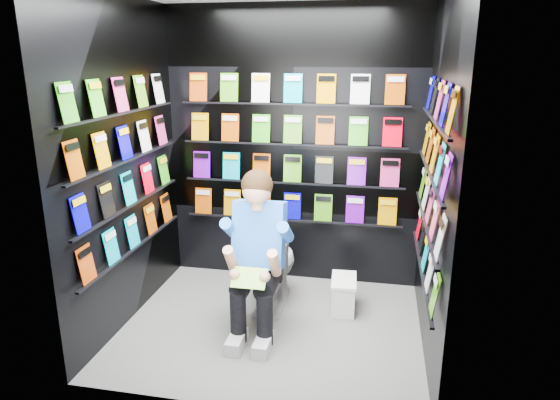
# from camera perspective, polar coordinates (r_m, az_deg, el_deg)

# --- Properties ---
(floor) EXTENTS (2.40, 2.40, 0.00)m
(floor) POSITION_cam_1_polar(r_m,az_deg,el_deg) (4.23, -0.99, -14.28)
(floor) COLOR slate
(floor) RESTS_ON ground
(wall_back) EXTENTS (2.40, 0.04, 2.60)m
(wall_back) POSITION_cam_1_polar(r_m,az_deg,el_deg) (4.70, 1.52, 5.84)
(wall_back) COLOR black
(wall_back) RESTS_ON floor
(wall_front) EXTENTS (2.40, 0.04, 2.60)m
(wall_front) POSITION_cam_1_polar(r_m,az_deg,el_deg) (2.81, -5.44, -1.46)
(wall_front) COLOR black
(wall_front) RESTS_ON floor
(wall_left) EXTENTS (0.04, 2.00, 2.60)m
(wall_left) POSITION_cam_1_polar(r_m,az_deg,el_deg) (4.16, -17.49, 3.71)
(wall_left) COLOR black
(wall_left) RESTS_ON floor
(wall_right) EXTENTS (0.04, 2.00, 2.60)m
(wall_right) POSITION_cam_1_polar(r_m,az_deg,el_deg) (3.68, 17.48, 2.15)
(wall_right) COLOR black
(wall_right) RESTS_ON floor
(comics_back) EXTENTS (2.10, 0.06, 1.37)m
(comics_back) POSITION_cam_1_polar(r_m,az_deg,el_deg) (4.67, 1.45, 5.84)
(comics_back) COLOR #BB4A07
(comics_back) RESTS_ON wall_back
(comics_left) EXTENTS (0.06, 1.70, 1.37)m
(comics_left) POSITION_cam_1_polar(r_m,az_deg,el_deg) (4.15, -17.13, 3.77)
(comics_left) COLOR #BB4A07
(comics_left) RESTS_ON wall_left
(comics_right) EXTENTS (0.06, 1.70, 1.37)m
(comics_right) POSITION_cam_1_polar(r_m,az_deg,el_deg) (3.68, 17.02, 2.25)
(comics_right) COLOR #BB4A07
(comics_right) RESTS_ON wall_right
(toilet) EXTENTS (0.42, 0.75, 0.73)m
(toilet) POSITION_cam_1_polar(r_m,az_deg,el_deg) (4.43, -1.07, -7.45)
(toilet) COLOR white
(toilet) RESTS_ON floor
(longbox) EXTENTS (0.21, 0.36, 0.26)m
(longbox) POSITION_cam_1_polar(r_m,az_deg,el_deg) (4.46, 7.25, -10.78)
(longbox) COLOR white
(longbox) RESTS_ON floor
(longbox_lid) EXTENTS (0.23, 0.38, 0.03)m
(longbox_lid) POSITION_cam_1_polar(r_m,az_deg,el_deg) (4.40, 7.32, -9.09)
(longbox_lid) COLOR white
(longbox_lid) RESTS_ON longbox
(reader) EXTENTS (0.54, 0.79, 1.45)m
(reader) POSITION_cam_1_polar(r_m,az_deg,el_deg) (3.94, -2.29, -4.08)
(reader) COLOR blue
(reader) RESTS_ON toilet
(held_comic) EXTENTS (0.26, 0.15, 0.11)m
(held_comic) POSITION_cam_1_polar(r_m,az_deg,el_deg) (3.70, -3.52, -8.89)
(held_comic) COLOR #34B761
(held_comic) RESTS_ON reader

